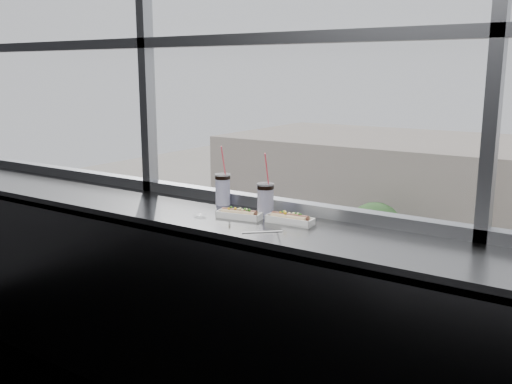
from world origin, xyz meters
The scene contains 13 objects.
wall_back_lower centered at (0.00, 1.50, 0.55)m, with size 6.00×6.00×0.00m, color black.
counter centered at (0.00, 1.23, 1.07)m, with size 6.00×0.55×0.06m, color slate.
counter_fascia centered at (0.00, 0.97, 0.55)m, with size 6.00×0.04×1.04m, color slate.
hotdog_tray_left centered at (-0.12, 1.22, 1.12)m, with size 0.24×0.12×0.06m.
hotdog_tray_right centered at (0.14, 1.28, 1.12)m, with size 0.25×0.09×0.06m.
soda_cup_left centered at (-0.37, 1.42, 1.20)m, with size 0.09×0.09×0.33m.
soda_cup_right centered at (-0.03, 1.32, 1.20)m, with size 0.09×0.09×0.34m.
loose_straw centered at (0.12, 1.07, 1.10)m, with size 0.01×0.01×0.19m, color white.
wrapper centered at (-0.31, 1.14, 1.11)m, with size 0.09×0.06×0.02m, color silver.
car_near_b centered at (-8.19, 17.50, -9.79)m, with size 6.89×2.87×2.30m, color black.
car_near_a centered at (-12.63, 17.50, -9.86)m, with size 6.47×2.70×2.16m, color white.
pedestrian_a centered at (-6.90, 28.80, -9.97)m, with size 0.88×0.66×1.97m, color #66605B.
tree_left centered at (-10.48, 29.50, -7.38)m, with size 3.42×3.42×5.34m.
Camera 1 is at (1.51, -1.07, 1.84)m, focal length 40.00 mm.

